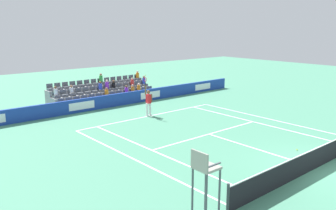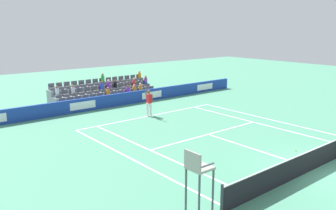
{
  "view_description": "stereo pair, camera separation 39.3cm",
  "coord_description": "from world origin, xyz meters",
  "px_view_note": "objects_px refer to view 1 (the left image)",
  "views": [
    {
      "loc": [
        14.26,
        6.78,
        6.06
      ],
      "look_at": [
        0.05,
        -9.95,
        1.1
      ],
      "focal_mm": 37.79,
      "sensor_mm": 36.0,
      "label": 1
    },
    {
      "loc": [
        13.96,
        7.03,
        6.06
      ],
      "look_at": [
        0.05,
        -9.95,
        1.1
      ],
      "focal_mm": 37.79,
      "sensor_mm": 36.0,
      "label": 2
    }
  ],
  "objects_px": {
    "loose_tennis_ball": "(297,150)",
    "tennis_net": "(318,157)",
    "tennis_player": "(148,102)",
    "umpire_chair": "(205,175)"
  },
  "relations": [
    {
      "from": "loose_tennis_ball",
      "to": "tennis_net",
      "type": "bearing_deg",
      "value": 51.52
    },
    {
      "from": "tennis_player",
      "to": "umpire_chair",
      "type": "xyz_separation_m",
      "value": [
        6.66,
        11.67,
        0.53
      ]
    },
    {
      "from": "tennis_net",
      "to": "loose_tennis_ball",
      "type": "xyz_separation_m",
      "value": [
        -1.38,
        -1.73,
        -0.46
      ]
    },
    {
      "from": "tennis_net",
      "to": "tennis_player",
      "type": "bearing_deg",
      "value": -89.52
    },
    {
      "from": "umpire_chair",
      "to": "tennis_net",
      "type": "bearing_deg",
      "value": 177.61
    },
    {
      "from": "tennis_net",
      "to": "tennis_player",
      "type": "height_order",
      "value": "tennis_player"
    },
    {
      "from": "tennis_net",
      "to": "loose_tennis_ball",
      "type": "distance_m",
      "value": 2.26
    },
    {
      "from": "tennis_player",
      "to": "umpire_chair",
      "type": "relative_size",
      "value": 1.22
    },
    {
      "from": "tennis_player",
      "to": "umpire_chair",
      "type": "distance_m",
      "value": 13.45
    },
    {
      "from": "tennis_player",
      "to": "loose_tennis_ball",
      "type": "bearing_deg",
      "value": 98.22
    }
  ]
}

